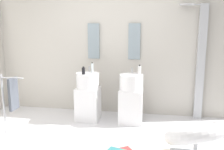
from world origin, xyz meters
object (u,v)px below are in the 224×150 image
towel_rack (12,95)px  soap_bottle_white (140,70)px  soap_bottle_black (83,71)px  shower_column (200,60)px  soap_bottle_clear (92,68)px  pedestal_sink_left (88,96)px  pedestal_sink_right (131,99)px  lounge_chair (196,137)px

towel_rack → soap_bottle_white: 2.07m
towel_rack → soap_bottle_black: size_ratio=7.11×
shower_column → towel_rack: (-2.93, -1.21, -0.45)m
towel_rack → soap_bottle_black: 1.20m
soap_bottle_white → soap_bottle_clear: size_ratio=0.87×
pedestal_sink_left → shower_column: size_ratio=0.47×
pedestal_sink_right → soap_bottle_white: bearing=-6.2°
pedestal_sink_right → lounge_chair: pedestal_sink_right is taller
shower_column → soap_bottle_clear: bearing=-166.5°
shower_column → lounge_chair: 1.80m
towel_rack → soap_bottle_white: size_ratio=5.48×
shower_column → soap_bottle_white: bearing=-157.4°
pedestal_sink_right → soap_bottle_white: size_ratio=5.55×
soap_bottle_clear → shower_column: bearing=13.5°
soap_bottle_black → pedestal_sink_left: bearing=74.9°
lounge_chair → towel_rack: (-2.67, 0.41, 0.28)m
shower_column → lounge_chair: shower_column is taller
shower_column → soap_bottle_clear: (-1.85, -0.44, -0.13)m
pedestal_sink_left → soap_bottle_clear: soap_bottle_clear is taller
pedestal_sink_left → pedestal_sink_right: same height
pedestal_sink_left → lounge_chair: size_ratio=0.88×
pedestal_sink_left → towel_rack: bearing=-140.9°
pedestal_sink_left → soap_bottle_white: 1.04m
pedestal_sink_right → towel_rack: bearing=-155.5°
pedestal_sink_right → soap_bottle_clear: 0.86m
pedestal_sink_left → soap_bottle_white: size_ratio=5.55×
shower_column → soap_bottle_black: (-1.98, -0.55, -0.16)m
pedestal_sink_right → shower_column: 1.40m
pedestal_sink_left → lounge_chair: (1.68, -1.21, -0.08)m
pedestal_sink_right → towel_rack: 1.94m
pedestal_sink_right → soap_bottle_clear: soap_bottle_clear is taller
pedestal_sink_left → pedestal_sink_right: size_ratio=1.00×
soap_bottle_black → shower_column: bearing=15.4°
shower_column → towel_rack: shower_column is taller
soap_bottle_white → towel_rack: bearing=-157.5°
soap_bottle_black → soap_bottle_clear: soap_bottle_clear is taller
soap_bottle_black → soap_bottle_white: 0.95m
pedestal_sink_left → shower_column: (1.95, 0.42, 0.65)m
lounge_chair → soap_bottle_black: 2.11m
lounge_chair → towel_rack: towel_rack is taller
pedestal_sink_left → lounge_chair: 2.08m
pedestal_sink_right → soap_bottle_white: 0.53m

